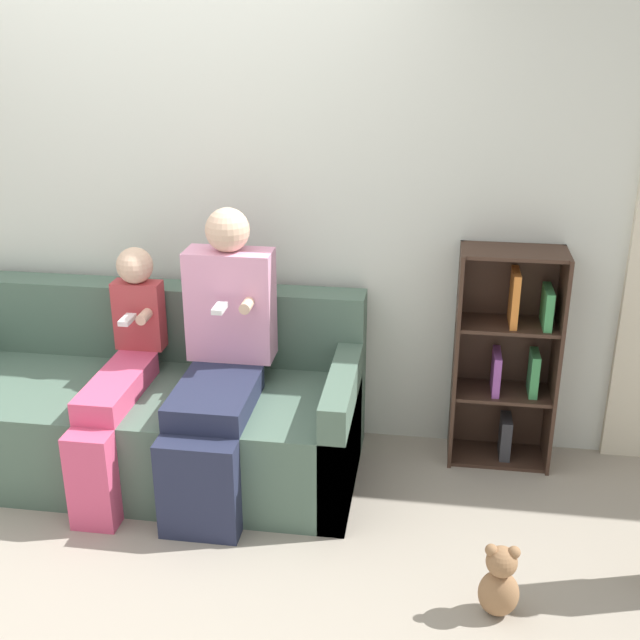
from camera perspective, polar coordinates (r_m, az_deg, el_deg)
The scene contains 7 objects.
ground_plane at distance 3.81m, azimuth -13.67°, elevation -14.12°, with size 14.00×14.00×0.00m, color #9E9384.
back_wall at distance 4.18m, azimuth -10.05°, elevation 8.72°, with size 10.00×0.06×2.55m.
couch at distance 4.12m, azimuth -12.44°, elevation -6.27°, with size 2.14×0.90×0.85m.
adult_seated at distance 3.73m, azimuth -7.09°, elevation -2.44°, with size 0.41×0.83×1.31m.
child_seated at distance 3.88m, azimuth -14.13°, elevation -3.88°, with size 0.24×0.85×1.09m.
bookshelf at distance 4.08m, azimuth 13.18°, elevation -2.53°, with size 0.50×0.28×1.11m.
teddy_bear at distance 3.26m, azimuth 12.65°, elevation -17.75°, with size 0.16×0.13×0.31m.
Camera 1 is at (1.30, -2.83, 2.19)m, focal length 45.00 mm.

